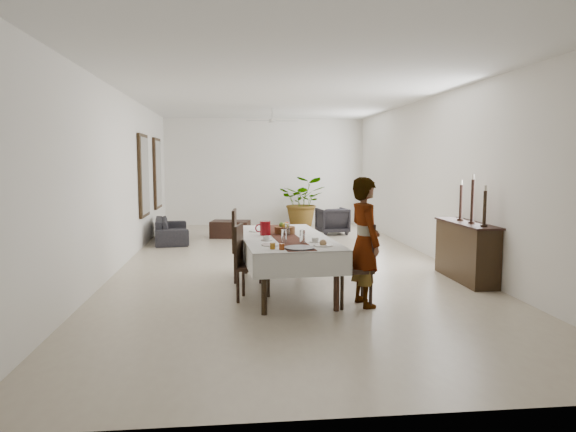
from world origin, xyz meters
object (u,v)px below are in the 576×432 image
at_px(woman, 365,242).
at_px(sofa, 172,230).
at_px(red_pitcher, 265,228).
at_px(sideboard_body, 466,252).
at_px(dining_table_top, 284,239).

xyz_separation_m(woman, sofa, (-3.22, 5.87, -0.58)).
relative_size(woman, sofa, 0.90).
relative_size(red_pitcher, sideboard_body, 0.14).
height_order(dining_table_top, red_pitcher, red_pitcher).
distance_m(dining_table_top, sofa, 5.44).
bearing_deg(woman, sofa, 18.66).
bearing_deg(woman, dining_table_top, 36.05).
xyz_separation_m(dining_table_top, red_pitcher, (-0.28, 0.14, 0.15)).
bearing_deg(woman, red_pitcher, 39.21).
bearing_deg(dining_table_top, woman, -48.10).
bearing_deg(sofa, red_pitcher, -164.88).
height_order(red_pitcher, sofa, red_pitcher).
xyz_separation_m(red_pitcher, sofa, (-1.96, 4.79, -0.64)).
relative_size(dining_table_top, red_pitcher, 12.00).
bearing_deg(sideboard_body, woman, -148.01).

